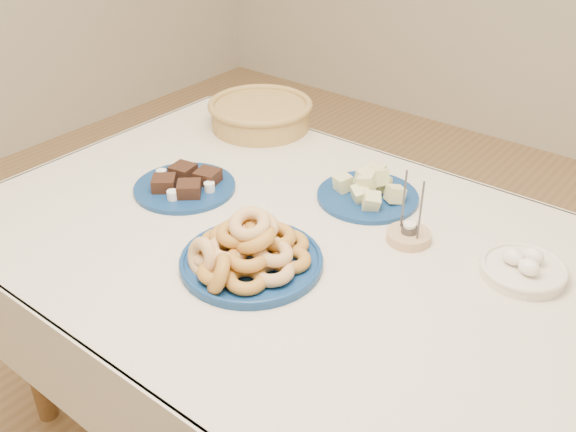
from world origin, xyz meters
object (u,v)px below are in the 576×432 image
object	(u,v)px
candle_holder	(409,235)
melon_plate	(369,191)
wicker_basket	(260,113)
donut_platter	(249,252)
egg_bowl	(523,268)
brownie_plate	(185,185)
dining_table	(300,277)

from	to	relation	value
candle_holder	melon_plate	bearing A→B (deg)	148.80
wicker_basket	donut_platter	bearing A→B (deg)	-51.42
melon_plate	egg_bowl	xyz separation A→B (m)	(0.45, -0.08, -0.01)
donut_platter	melon_plate	size ratio (longest dim) A/B	1.40
donut_platter	brownie_plate	world-z (taller)	donut_platter
brownie_plate	candle_holder	xyz separation A→B (m)	(0.61, 0.16, 0.00)
donut_platter	brownie_plate	size ratio (longest dim) A/B	1.19
egg_bowl	candle_holder	bearing A→B (deg)	-172.65
dining_table	egg_bowl	distance (m)	0.53
brownie_plate	wicker_basket	xyz separation A→B (m)	(-0.11, 0.45, 0.03)
melon_plate	donut_platter	bearing A→B (deg)	-96.55
donut_platter	brownie_plate	distance (m)	0.41
dining_table	candle_holder	world-z (taller)	candle_holder
candle_holder	dining_table	bearing A→B (deg)	-139.76
wicker_basket	candle_holder	size ratio (longest dim) A/B	2.39
wicker_basket	candle_holder	bearing A→B (deg)	-22.00
dining_table	wicker_basket	size ratio (longest dim) A/B	4.01
donut_platter	brownie_plate	bearing A→B (deg)	157.16
melon_plate	egg_bowl	distance (m)	0.46
wicker_basket	candle_holder	world-z (taller)	candle_holder
dining_table	brownie_plate	bearing A→B (deg)	178.92
brownie_plate	dining_table	bearing A→B (deg)	-1.08
donut_platter	candle_holder	world-z (taller)	candle_holder
brownie_plate	wicker_basket	bearing A→B (deg)	103.92
melon_plate	egg_bowl	size ratio (longest dim) A/B	1.44
dining_table	donut_platter	xyz separation A→B (m)	(-0.03, -0.15, 0.14)
dining_table	candle_holder	size ratio (longest dim) A/B	9.57
donut_platter	egg_bowl	world-z (taller)	donut_platter
melon_plate	brownie_plate	distance (m)	0.50
dining_table	melon_plate	xyz separation A→B (m)	(0.02, 0.28, 0.13)
melon_plate	candle_holder	bearing A→B (deg)	-31.20
egg_bowl	wicker_basket	bearing A→B (deg)	165.50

